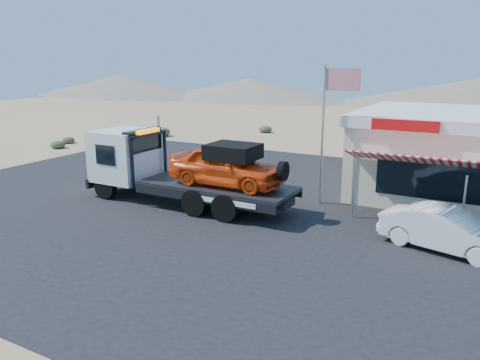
{
  "coord_description": "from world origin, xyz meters",
  "views": [
    {
      "loc": [
        11.13,
        -14.69,
        6.14
      ],
      "look_at": [
        2.37,
        1.36,
        1.5
      ],
      "focal_mm": 35.0,
      "sensor_mm": 36.0,
      "label": 1
    }
  ],
  "objects": [
    {
      "name": "asphalt_lot",
      "position": [
        2.0,
        3.0,
        0.01
      ],
      "size": [
        32.0,
        24.0,
        0.02
      ],
      "primitive_type": "cube",
      "color": "black",
      "rests_on": "ground"
    },
    {
      "name": "distant_hills",
      "position": [
        -9.77,
        55.14,
        1.89
      ],
      "size": [
        126.0,
        48.0,
        4.2
      ],
      "color": "#726B59",
      "rests_on": "ground"
    },
    {
      "name": "flagpole",
      "position": [
        4.93,
        4.5,
        3.76
      ],
      "size": [
        1.55,
        0.1,
        6.0
      ],
      "color": "#99999E",
      "rests_on": "asphalt_lot"
    },
    {
      "name": "desert_scrub",
      "position": [
        -13.38,
        10.43,
        0.32
      ],
      "size": [
        22.27,
        32.66,
        0.8
      ],
      "color": "#323B1F",
      "rests_on": "ground"
    },
    {
      "name": "tow_truck",
      "position": [
        -0.62,
        1.6,
        1.71
      ],
      "size": [
        9.53,
        2.83,
        3.19
      ],
      "color": "black",
      "rests_on": "asphalt_lot"
    },
    {
      "name": "white_sedan",
      "position": [
        10.17,
        1.38,
        0.73
      ],
      "size": [
        4.54,
        2.53,
        1.42
      ],
      "primitive_type": "imported",
      "rotation": [
        0.0,
        0.0,
        1.32
      ],
      "color": "silver",
      "rests_on": "asphalt_lot"
    },
    {
      "name": "ground",
      "position": [
        0.0,
        0.0,
        0.0
      ],
      "size": [
        120.0,
        120.0,
        0.0
      ],
      "primitive_type": "plane",
      "color": "#9B7F58",
      "rests_on": "ground"
    },
    {
      "name": "jerky_store",
      "position": [
        10.5,
        8.97,
        1.99
      ],
      "size": [
        10.4,
        9.97,
        3.9
      ],
      "color": "beige",
      "rests_on": "asphalt_lot"
    }
  ]
}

